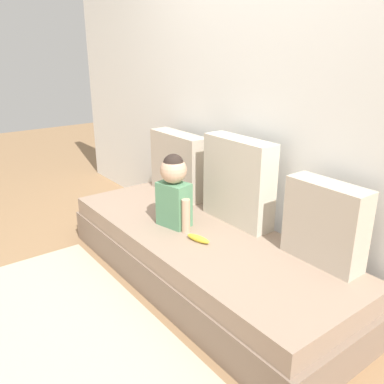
# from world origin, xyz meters

# --- Properties ---
(ground_plane) EXTENTS (12.00, 12.00, 0.00)m
(ground_plane) POSITION_xyz_m (0.00, 0.00, 0.00)
(ground_plane) COLOR #93704C
(back_wall) EXTENTS (5.43, 0.10, 2.27)m
(back_wall) POSITION_xyz_m (0.00, 0.54, 1.13)
(back_wall) COLOR white
(back_wall) RESTS_ON ground
(couch) EXTENTS (2.23, 0.82, 0.36)m
(couch) POSITION_xyz_m (0.00, 0.00, 0.18)
(couch) COLOR #826C5B
(couch) RESTS_ON ground
(throw_pillow_left) EXTENTS (0.57, 0.16, 0.50)m
(throw_pillow_left) POSITION_xyz_m (-0.69, 0.31, 0.61)
(throw_pillow_left) COLOR #C1B29E
(throw_pillow_left) RESTS_ON couch
(throw_pillow_center) EXTENTS (0.54, 0.16, 0.58)m
(throw_pillow_center) POSITION_xyz_m (0.00, 0.31, 0.65)
(throw_pillow_center) COLOR beige
(throw_pillow_center) RESTS_ON couch
(throw_pillow_right) EXTENTS (0.45, 0.16, 0.46)m
(throw_pillow_right) POSITION_xyz_m (0.69, 0.31, 0.59)
(throw_pillow_right) COLOR #C1B29E
(throw_pillow_right) RESTS_ON couch
(toddler) EXTENTS (0.32, 0.18, 0.49)m
(toddler) POSITION_xyz_m (-0.20, -0.07, 0.62)
(toddler) COLOR #568E66
(toddler) RESTS_ON couch
(banana) EXTENTS (0.18, 0.08, 0.04)m
(banana) POSITION_xyz_m (0.09, -0.10, 0.38)
(banana) COLOR yellow
(banana) RESTS_ON couch
(floor_rug) EXTENTS (2.01, 1.00, 0.01)m
(floor_rug) POSITION_xyz_m (0.00, -0.96, 0.00)
(floor_rug) COLOR beige
(floor_rug) RESTS_ON ground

